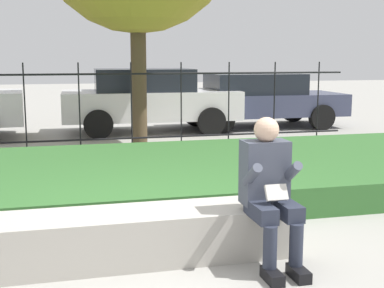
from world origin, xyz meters
TOP-DOWN VIEW (x-y plane):
  - ground_plane at (0.00, 0.00)m, footprint 60.00×60.00m
  - stone_bench at (-0.06, 0.00)m, footprint 2.57×0.59m
  - person_seated_reader at (0.89, -0.33)m, footprint 0.42×0.73m
  - grass_berm at (0.00, 2.44)m, footprint 10.71×3.47m
  - iron_fence at (-0.00, 4.75)m, footprint 8.71×0.03m
  - car_parked_center at (1.23, 7.68)m, footprint 3.99×1.96m
  - car_parked_right at (3.95, 7.88)m, footprint 3.99×1.86m

SIDE VIEW (x-z plane):
  - ground_plane at x=0.00m, z-range 0.00..0.00m
  - grass_berm at x=0.00m, z-range 0.00..0.34m
  - stone_bench at x=-0.06m, z-range -0.02..0.40m
  - person_seated_reader at x=0.89m, z-range 0.05..1.28m
  - car_parked_right at x=3.95m, z-range 0.04..1.34m
  - car_parked_center at x=1.23m, z-range 0.04..1.48m
  - iron_fence at x=0.00m, z-range 0.04..1.66m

